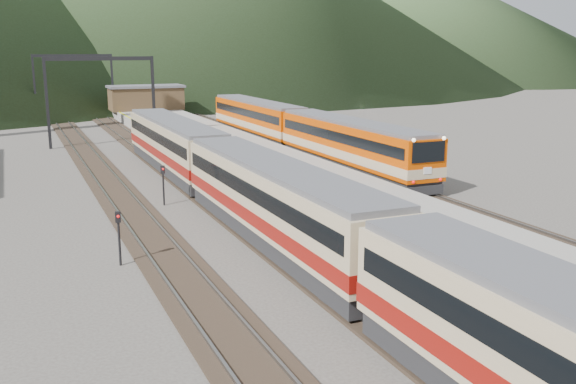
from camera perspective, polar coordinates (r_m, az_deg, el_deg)
name	(u,v)px	position (r m, az deg, el deg)	size (l,w,h in m)	color
track_main	(175,171)	(46.91, -10.03, 1.87)	(2.60, 200.00, 0.23)	black
track_far	(103,176)	(46.04, -16.09, 1.36)	(2.60, 200.00, 0.23)	black
track_second	(318,160)	(50.75, 2.70, 2.86)	(2.60, 200.00, 0.23)	black
platform	(257,164)	(46.55, -2.75, 2.51)	(8.00, 100.00, 1.00)	gray
gantry_near	(101,84)	(60.46, -16.30, 9.22)	(9.55, 0.25, 8.00)	black
gantry_far	(74,74)	(85.29, -18.52, 9.93)	(9.55, 0.25, 8.00)	black
station_shed	(146,97)	(84.67, -12.50, 8.22)	(9.40, 4.40, 3.10)	#4C3822
hill_c	(356,3)	(246.93, 6.10, 16.38)	(160.00, 160.00, 50.00)	#334824
main_train	(276,204)	(28.57, -1.06, -1.07)	(2.76, 56.69, 3.37)	tan
second_train	(297,131)	(54.14, 0.81, 5.44)	(2.72, 37.06, 3.32)	#BF3F00
short_signal_b	(163,180)	(36.71, -11.04, 1.06)	(0.26, 0.23, 2.27)	black
short_signal_c	(119,231)	(26.89, -14.82, -3.37)	(0.23, 0.18, 2.27)	black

